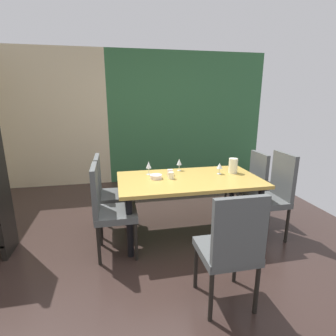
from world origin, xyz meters
TOP-DOWN VIEW (x-y plane):
  - ground_plane at (0.00, 0.00)m, footprint 5.29×5.55m
  - back_panel_interior at (-1.60, 2.73)m, footprint 2.09×0.10m
  - garden_window_panel at (1.04, 2.73)m, footprint 3.21×0.10m
  - dining_table at (0.41, 0.35)m, footprint 1.72×0.95m
  - chair_right_near at (1.39, 0.08)m, footprint 0.44×0.44m
  - chair_left_far at (-0.56, 0.62)m, footprint 0.44×0.44m
  - chair_head_near at (0.39, -0.91)m, footprint 0.44×0.44m
  - chair_left_near at (-0.57, 0.08)m, footprint 0.44×0.44m
  - chair_right_far at (1.38, 0.62)m, footprint 0.44×0.44m
  - wine_glass_corner at (-0.05, 0.61)m, footprint 0.07×0.07m
  - wine_glass_north at (0.37, 0.72)m, footprint 0.07×0.07m
  - wine_glass_south at (0.84, 0.46)m, footprint 0.07×0.07m
  - serving_bowl_center at (0.01, 0.42)m, footprint 0.15×0.15m
  - cup_rear at (0.19, 0.38)m, footprint 0.07×0.07m
  - cup_left at (0.21, 0.53)m, footprint 0.07×0.07m
  - pitcher_right at (1.03, 0.47)m, footprint 0.13×0.11m

SIDE VIEW (x-z plane):
  - ground_plane at x=0.00m, z-range -0.02..0.00m
  - chair_right_far at x=1.38m, z-range 0.07..1.01m
  - chair_left_far at x=-0.56m, z-range 0.06..1.05m
  - chair_left_near at x=-0.57m, z-range 0.06..1.07m
  - chair_head_near at x=0.39m, z-range 0.05..1.07m
  - chair_right_near at x=1.39m, z-range 0.05..1.10m
  - dining_table at x=0.41m, z-range 0.28..1.01m
  - serving_bowl_center at x=0.01m, z-range 0.73..0.78m
  - cup_left at x=0.21m, z-range 0.73..0.80m
  - cup_rear at x=0.19m, z-range 0.73..0.81m
  - pitcher_right at x=1.03m, z-range 0.73..0.93m
  - wine_glass_south at x=0.84m, z-range 0.76..0.91m
  - wine_glass_north at x=0.37m, z-range 0.77..0.93m
  - wine_glass_corner at x=-0.05m, z-range 0.77..0.94m
  - back_panel_interior at x=-1.60m, z-range 0.00..2.56m
  - garden_window_panel at x=1.04m, z-range 0.00..2.56m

